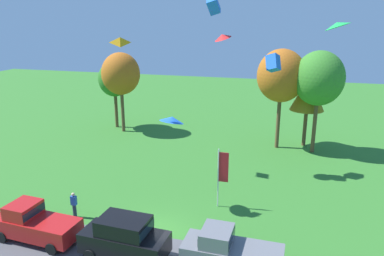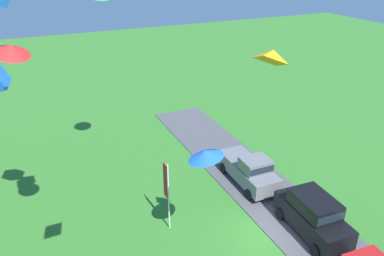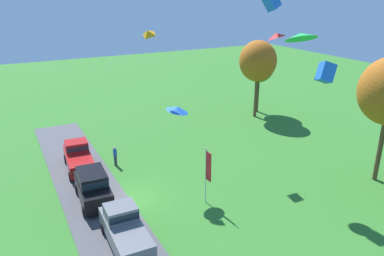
{
  "view_description": "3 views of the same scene",
  "coord_description": "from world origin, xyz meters",
  "px_view_note": "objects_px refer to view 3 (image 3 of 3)",
  "views": [
    {
      "loc": [
        7.18,
        -18.02,
        12.29
      ],
      "look_at": [
        0.64,
        5.97,
        4.9
      ],
      "focal_mm": 35.0,
      "sensor_mm": 36.0,
      "label": 1
    },
    {
      "loc": [
        -12.59,
        10.15,
        14.03
      ],
      "look_at": [
        2.91,
        3.0,
        5.87
      ],
      "focal_mm": 35.0,
      "sensor_mm": 36.0,
      "label": 2
    },
    {
      "loc": [
        22.43,
        -6.89,
        13.84
      ],
      "look_at": [
        1.52,
        4.05,
        5.11
      ],
      "focal_mm": 35.0,
      "sensor_mm": 36.0,
      "label": 3
    }
  ],
  "objects_px": {
    "tree_lone_near": "(258,61)",
    "kite_delta_over_trees": "(301,36)",
    "kite_delta_high_left": "(178,109)",
    "kite_box_near_flag": "(271,2)",
    "flag_banner": "(208,170)",
    "kite_box_topmost": "(326,72)",
    "kite_diamond_mid_center": "(147,33)",
    "kite_delta_low_drifter": "(276,36)",
    "car_pickup_far_end": "(124,228)",
    "car_suv_by_flagpole": "(93,185)",
    "person_beside_suv": "(115,156)",
    "car_pickup_near_entrance": "(78,156)",
    "tree_far_right": "(259,66)"
  },
  "relations": [
    {
      "from": "flag_banner",
      "to": "tree_lone_near",
      "type": "bearing_deg",
      "value": 134.11
    },
    {
      "from": "kite_box_topmost",
      "to": "tree_lone_near",
      "type": "bearing_deg",
      "value": 156.2
    },
    {
      "from": "car_pickup_far_end",
      "to": "kite_box_near_flag",
      "type": "bearing_deg",
      "value": 106.26
    },
    {
      "from": "flag_banner",
      "to": "kite_delta_over_trees",
      "type": "xyz_separation_m",
      "value": [
        6.28,
        1.12,
        9.28
      ]
    },
    {
      "from": "tree_lone_near",
      "to": "kite_diamond_mid_center",
      "type": "xyz_separation_m",
      "value": [
        7.85,
        -15.89,
        4.54
      ]
    },
    {
      "from": "tree_far_right",
      "to": "kite_delta_low_drifter",
      "type": "bearing_deg",
      "value": -34.4
    },
    {
      "from": "car_pickup_far_end",
      "to": "kite_delta_high_left",
      "type": "height_order",
      "value": "kite_delta_high_left"
    },
    {
      "from": "flag_banner",
      "to": "kite_diamond_mid_center",
      "type": "distance_m",
      "value": 10.43
    },
    {
      "from": "person_beside_suv",
      "to": "kite_delta_over_trees",
      "type": "xyz_separation_m",
      "value": [
        15.02,
        4.94,
        11.0
      ]
    },
    {
      "from": "kite_delta_high_left",
      "to": "car_pickup_far_end",
      "type": "bearing_deg",
      "value": -50.11
    },
    {
      "from": "tree_lone_near",
      "to": "kite_diamond_mid_center",
      "type": "relative_size",
      "value": 9.25
    },
    {
      "from": "car_suv_by_flagpole",
      "to": "person_beside_suv",
      "type": "height_order",
      "value": "car_suv_by_flagpole"
    },
    {
      "from": "tree_far_right",
      "to": "kite_delta_high_left",
      "type": "distance_m",
      "value": 20.39
    },
    {
      "from": "car_suv_by_flagpole",
      "to": "flag_banner",
      "type": "bearing_deg",
      "value": 60.82
    },
    {
      "from": "tree_far_right",
      "to": "tree_lone_near",
      "type": "distance_m",
      "value": 2.19
    },
    {
      "from": "kite_box_topmost",
      "to": "kite_delta_low_drifter",
      "type": "distance_m",
      "value": 4.4
    },
    {
      "from": "tree_lone_near",
      "to": "kite_delta_over_trees",
      "type": "xyz_separation_m",
      "value": [
        20.17,
        -13.21,
        5.46
      ]
    },
    {
      "from": "kite_delta_low_drifter",
      "to": "kite_delta_high_left",
      "type": "height_order",
      "value": "kite_delta_low_drifter"
    },
    {
      "from": "car_pickup_near_entrance",
      "to": "kite_box_near_flag",
      "type": "relative_size",
      "value": 4.82
    },
    {
      "from": "car_pickup_far_end",
      "to": "flag_banner",
      "type": "relative_size",
      "value": 1.23
    },
    {
      "from": "car_suv_by_flagpole",
      "to": "tree_far_right",
      "type": "height_order",
      "value": "tree_far_right"
    },
    {
      "from": "flag_banner",
      "to": "kite_delta_low_drifter",
      "type": "bearing_deg",
      "value": 102.09
    },
    {
      "from": "kite_box_topmost",
      "to": "car_suv_by_flagpole",
      "type": "bearing_deg",
      "value": -114.39
    },
    {
      "from": "kite_box_topmost",
      "to": "kite_delta_low_drifter",
      "type": "xyz_separation_m",
      "value": [
        -3.8,
        -1.04,
        1.96
      ]
    },
    {
      "from": "kite_delta_high_left",
      "to": "tree_lone_near",
      "type": "bearing_deg",
      "value": 125.56
    },
    {
      "from": "car_pickup_near_entrance",
      "to": "kite_delta_high_left",
      "type": "bearing_deg",
      "value": 43.31
    },
    {
      "from": "car_pickup_near_entrance",
      "to": "kite_diamond_mid_center",
      "type": "relative_size",
      "value": 5.43
    },
    {
      "from": "flag_banner",
      "to": "kite_box_topmost",
      "type": "relative_size",
      "value": 3.46
    },
    {
      "from": "car_pickup_near_entrance",
      "to": "car_pickup_far_end",
      "type": "distance_m",
      "value": 11.14
    },
    {
      "from": "person_beside_suv",
      "to": "tree_far_right",
      "type": "bearing_deg",
      "value": 108.75
    },
    {
      "from": "car_pickup_near_entrance",
      "to": "car_suv_by_flagpole",
      "type": "bearing_deg",
      "value": -1.92
    },
    {
      "from": "car_pickup_far_end",
      "to": "kite_box_topmost",
      "type": "distance_m",
      "value": 15.59
    },
    {
      "from": "flag_banner",
      "to": "kite_delta_over_trees",
      "type": "distance_m",
      "value": 11.26
    },
    {
      "from": "kite_diamond_mid_center",
      "to": "kite_delta_over_trees",
      "type": "bearing_deg",
      "value": 12.27
    },
    {
      "from": "car_pickup_far_end",
      "to": "person_beside_suv",
      "type": "height_order",
      "value": "car_pickup_far_end"
    },
    {
      "from": "person_beside_suv",
      "to": "kite_delta_high_left",
      "type": "distance_m",
      "value": 8.23
    },
    {
      "from": "car_pickup_near_entrance",
      "to": "kite_box_near_flag",
      "type": "bearing_deg",
      "value": 59.27
    },
    {
      "from": "flag_banner",
      "to": "kite_box_near_flag",
      "type": "xyz_separation_m",
      "value": [
        -2.02,
        6.02,
        10.48
      ]
    },
    {
      "from": "car_suv_by_flagpole",
      "to": "kite_box_near_flag",
      "type": "xyz_separation_m",
      "value": [
        1.81,
        12.86,
        11.79
      ]
    },
    {
      "from": "car_pickup_far_end",
      "to": "kite_delta_over_trees",
      "type": "height_order",
      "value": "kite_delta_over_trees"
    },
    {
      "from": "kite_delta_high_left",
      "to": "kite_box_near_flag",
      "type": "xyz_separation_m",
      "value": [
        1.16,
        6.66,
        7.03
      ]
    },
    {
      "from": "tree_lone_near",
      "to": "flag_banner",
      "type": "xyz_separation_m",
      "value": [
        13.89,
        -14.33,
        -3.82
      ]
    },
    {
      "from": "kite_delta_over_trees",
      "to": "tree_far_right",
      "type": "bearing_deg",
      "value": 146.04
    },
    {
      "from": "tree_lone_near",
      "to": "car_pickup_far_end",
      "type": "bearing_deg",
      "value": -53.19
    },
    {
      "from": "car_suv_by_flagpole",
      "to": "person_beside_suv",
      "type": "distance_m",
      "value": 5.79
    },
    {
      "from": "car_pickup_far_end",
      "to": "tree_lone_near",
      "type": "xyz_separation_m",
      "value": [
        -15.48,
        20.69,
        5.31
      ]
    },
    {
      "from": "tree_lone_near",
      "to": "kite_diamond_mid_center",
      "type": "distance_m",
      "value": 18.29
    },
    {
      "from": "kite_diamond_mid_center",
      "to": "kite_box_near_flag",
      "type": "height_order",
      "value": "kite_box_near_flag"
    },
    {
      "from": "tree_far_right",
      "to": "kite_box_topmost",
      "type": "height_order",
      "value": "kite_box_topmost"
    },
    {
      "from": "tree_lone_near",
      "to": "kite_box_topmost",
      "type": "distance_m",
      "value": 18.08
    }
  ]
}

